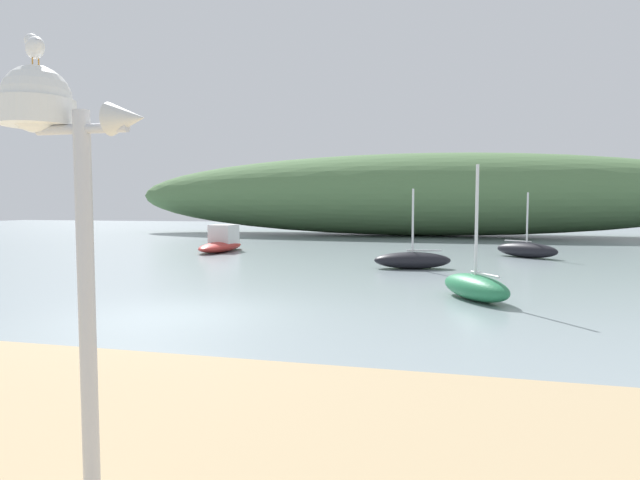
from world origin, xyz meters
TOP-DOWN VIEW (x-y plane):
  - ground_plane at (0.00, 0.00)m, footprint 120.00×120.00m
  - distant_hill at (3.11, 31.98)m, footprint 47.72×10.51m
  - mast_structure at (2.77, -7.27)m, footprint 1.13×0.53m
  - seagull_on_radar at (2.63, -7.26)m, footprint 0.32×0.28m
  - sailboat_west_reach at (6.24, 3.37)m, footprint 2.09×2.62m
  - motorboat_inner_mooring at (-5.90, 14.89)m, footprint 1.43×4.22m
  - sailboat_east_reach at (9.04, 15.23)m, footprint 2.90×2.56m
  - sailboat_off_point at (4.23, 9.71)m, footprint 3.05×1.63m

SIDE VIEW (x-z plane):
  - ground_plane at x=0.00m, z-range 0.00..0.00m
  - sailboat_off_point at x=4.23m, z-range -1.19..1.84m
  - sailboat_west_reach at x=6.24m, z-range -1.37..2.07m
  - sailboat_east_reach at x=9.04m, z-range -1.13..1.85m
  - motorboat_inner_mooring at x=-5.90m, z-range -0.21..1.17m
  - mast_structure at x=2.77m, z-range 1.25..4.49m
  - distant_hill at x=3.11m, z-range 0.00..6.43m
  - seagull_on_radar at x=2.63m, z-range 3.45..3.70m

